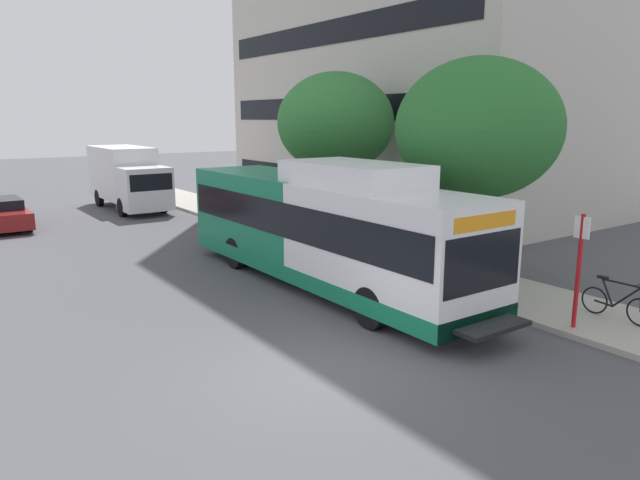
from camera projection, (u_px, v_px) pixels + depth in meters
ground_plane at (166, 279)px, 17.66m from camera, size 120.00×120.00×0.00m
sidewalk_curb at (384, 258)px, 20.00m from camera, size 3.00×56.00×0.14m
transit_bus at (323, 228)px, 16.66m from camera, size 2.58×12.25×3.65m
bus_stop_sign_pole at (579, 263)px, 12.92m from camera, size 0.10×0.36×2.60m
bicycle_parked at (617, 302)px, 13.63m from camera, size 0.52×1.76×1.02m
street_tree_near_stop at (478, 129)px, 16.90m from camera, size 4.79×4.79×6.38m
street_tree_mid_block at (336, 123)px, 23.27m from camera, size 4.67×4.67×6.43m
parked_car_far_lane at (3, 214)px, 25.47m from camera, size 1.80×4.50×1.33m
box_truck_background at (127, 176)px, 30.71m from camera, size 2.32×7.01×3.25m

